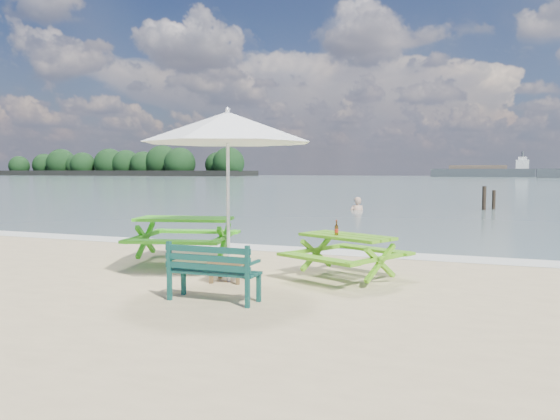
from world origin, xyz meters
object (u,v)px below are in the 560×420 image
at_px(picnic_table_left, 184,240).
at_px(picnic_table_right, 346,258).
at_px(park_bench, 214,283).
at_px(swimmer, 357,217).
at_px(patio_umbrella, 228,128).
at_px(beer_bottle, 336,230).
at_px(side_table, 229,270).

relative_size(picnic_table_left, picnic_table_right, 1.09).
relative_size(picnic_table_right, park_bench, 1.72).
bearing_deg(swimmer, patio_umbrella, -83.96).
height_order(patio_umbrella, beer_bottle, patio_umbrella).
bearing_deg(swimmer, side_table, -83.96).
height_order(beer_bottle, swimmer, beer_bottle).
bearing_deg(beer_bottle, picnic_table_right, 31.77).
xyz_separation_m(park_bench, patio_umbrella, (-0.40, 1.23, 2.18)).
distance_m(picnic_table_right, patio_umbrella, 2.80).
xyz_separation_m(picnic_table_left, picnic_table_right, (3.33, -0.53, -0.06)).
bearing_deg(picnic_table_left, patio_umbrella, -39.98).
distance_m(side_table, beer_bottle, 1.83).
bearing_deg(picnic_table_right, side_table, -153.77).
distance_m(picnic_table_left, park_bench, 3.30).
xyz_separation_m(park_bench, side_table, (-0.40, 1.23, -0.05)).
relative_size(picnic_table_left, side_table, 3.83).
relative_size(picnic_table_right, beer_bottle, 8.95).
bearing_deg(patio_umbrella, park_bench, -72.03).
height_order(picnic_table_left, picnic_table_right, picnic_table_left).
bearing_deg(beer_bottle, picnic_table_left, 168.96).
relative_size(side_table, patio_umbrella, 0.20).
bearing_deg(swimmer, picnic_table_left, -89.77).
relative_size(side_table, swimmer, 0.34).
distance_m(park_bench, patio_umbrella, 2.54).
height_order(picnic_table_right, beer_bottle, beer_bottle).
bearing_deg(beer_bottle, patio_umbrella, -154.32).
distance_m(beer_bottle, swimmer, 15.60).
bearing_deg(picnic_table_right, beer_bottle, -148.23).
distance_m(picnic_table_right, side_table, 1.90).
xyz_separation_m(picnic_table_left, side_table, (1.63, -1.37, -0.23)).
height_order(picnic_table_left, park_bench, picnic_table_left).
distance_m(picnic_table_left, patio_umbrella, 2.92).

